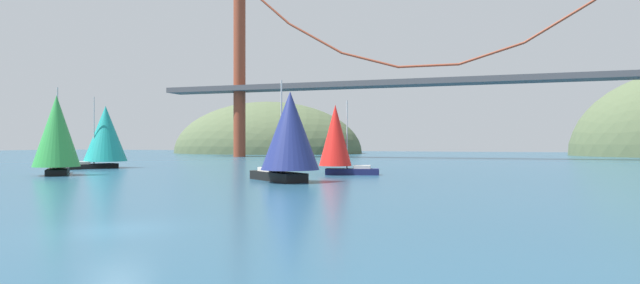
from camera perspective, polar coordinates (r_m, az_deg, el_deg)
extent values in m
plane|color=navy|center=(22.99, -20.75, -8.72)|extent=(360.00, 360.00, 0.00)
ellipsoid|color=#4C5B3D|center=(167.64, -5.74, -1.19)|extent=(60.41, 44.00, 32.00)
cylinder|color=brown|center=(127.81, -8.57, 7.72)|extent=(2.80, 2.80, 41.31)
cube|color=#47474C|center=(114.14, 11.42, 6.25)|extent=(123.30, 6.00, 1.20)
cylinder|color=brown|center=(128.06, -6.00, 14.63)|extent=(12.80, 0.50, 11.35)
cylinder|color=brown|center=(121.47, -0.55, 11.01)|extent=(12.72, 0.50, 7.75)
cylinder|color=brown|center=(117.06, 5.28, 8.70)|extent=(12.61, 0.50, 4.14)
cylinder|color=brown|center=(114.57, 11.42, 7.97)|extent=(12.47, 0.50, 0.50)
cylinder|color=brown|center=(113.94, 17.73, 8.94)|extent=(12.61, 0.50, 4.14)
cylinder|color=brown|center=(115.38, 24.07, 11.60)|extent=(12.72, 0.50, 7.75)
cube|color=#191E4C|center=(56.88, 3.45, -3.18)|extent=(5.83, 2.59, 0.66)
cube|color=beige|center=(56.80, 4.48, -2.67)|extent=(2.00, 1.47, 0.36)
cylinder|color=#B2B2B7|center=(56.84, 2.88, 0.80)|extent=(0.14, 0.14, 7.23)
cone|color=red|center=(56.94, 1.64, 0.74)|extent=(4.12, 4.12, 6.52)
cube|color=black|center=(48.41, -4.53, -3.66)|extent=(6.97, 6.23, 0.79)
cube|color=beige|center=(49.52, -5.23, -2.91)|extent=(2.83, 2.74, 0.36)
cylinder|color=#B2B2B7|center=(47.69, -4.13, 1.68)|extent=(0.14, 0.14, 8.18)
cone|color=navy|center=(46.29, -3.20, 1.23)|extent=(7.13, 7.13, 6.77)
cube|color=black|center=(76.07, -23.41, -2.39)|extent=(4.38, 7.64, 0.61)
cube|color=beige|center=(75.43, -24.30, -2.04)|extent=(2.25, 2.74, 0.36)
cylinder|color=#B2B2B7|center=(76.37, -22.92, 1.16)|extent=(0.14, 0.14, 8.82)
cone|color=teal|center=(77.17, -21.87, 0.85)|extent=(7.13, 7.13, 7.42)
cube|color=black|center=(64.27, -26.13, -2.83)|extent=(6.06, 6.47, 0.62)
cube|color=beige|center=(65.47, -26.06, -2.35)|extent=(2.61, 2.67, 0.36)
cylinder|color=#B2B2B7|center=(63.53, -26.16, 1.33)|extent=(0.14, 0.14, 8.68)
cone|color=green|center=(62.02, -26.25, 1.07)|extent=(6.57, 6.57, 7.45)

